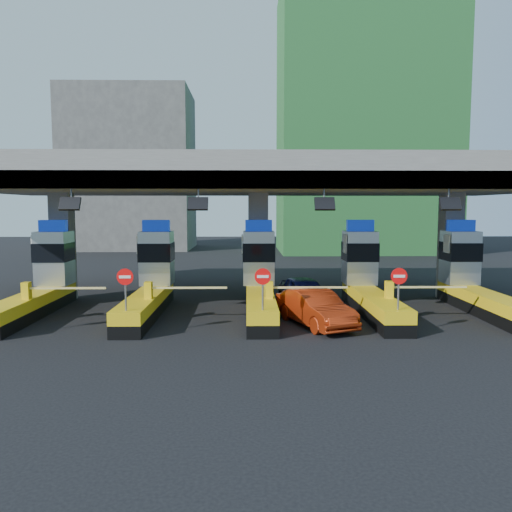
{
  "coord_description": "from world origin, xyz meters",
  "views": [
    {
      "loc": [
        -0.58,
        -22.62,
        4.74
      ],
      "look_at": [
        -0.16,
        0.0,
        2.55
      ],
      "focal_mm": 35.0,
      "sensor_mm": 36.0,
      "label": 1
    }
  ],
  "objects": [
    {
      "name": "ground",
      "position": [
        0.0,
        0.0,
        0.0
      ],
      "size": [
        120.0,
        120.0,
        0.0
      ],
      "primitive_type": "plane",
      "color": "black",
      "rests_on": "ground"
    },
    {
      "name": "toll_canopy",
      "position": [
        0.0,
        2.87,
        6.13
      ],
      "size": [
        28.0,
        12.09,
        7.0
      ],
      "color": "slate",
      "rests_on": "ground"
    },
    {
      "name": "toll_lane_far_left",
      "position": [
        -10.0,
        0.28,
        1.4
      ],
      "size": [
        4.43,
        8.0,
        4.16
      ],
      "color": "black",
      "rests_on": "ground"
    },
    {
      "name": "toll_lane_left",
      "position": [
        -5.0,
        0.28,
        1.4
      ],
      "size": [
        4.43,
        8.0,
        4.16
      ],
      "color": "black",
      "rests_on": "ground"
    },
    {
      "name": "toll_lane_center",
      "position": [
        0.0,
        0.28,
        1.4
      ],
      "size": [
        4.43,
        8.0,
        4.16
      ],
      "color": "black",
      "rests_on": "ground"
    },
    {
      "name": "toll_lane_right",
      "position": [
        5.0,
        0.28,
        1.4
      ],
      "size": [
        4.43,
        8.0,
        4.16
      ],
      "color": "black",
      "rests_on": "ground"
    },
    {
      "name": "toll_lane_far_right",
      "position": [
        10.0,
        0.28,
        1.4
      ],
      "size": [
        4.43,
        8.0,
        4.16
      ],
      "color": "black",
      "rests_on": "ground"
    },
    {
      "name": "bg_building_scaffold",
      "position": [
        12.0,
        32.0,
        14.0
      ],
      "size": [
        18.0,
        12.0,
        28.0
      ],
      "primitive_type": "cube",
      "color": "#1E5926",
      "rests_on": "ground"
    },
    {
      "name": "bg_building_concrete",
      "position": [
        -14.0,
        36.0,
        9.0
      ],
      "size": [
        14.0,
        10.0,
        18.0
      ],
      "primitive_type": "cube",
      "color": "#4C4C49",
      "rests_on": "ground"
    },
    {
      "name": "van",
      "position": [
        2.14,
        0.51,
        0.75
      ],
      "size": [
        2.52,
        4.64,
        1.5
      ],
      "primitive_type": "imported",
      "rotation": [
        0.0,
        0.0,
        0.18
      ],
      "color": "black",
      "rests_on": "ground"
    },
    {
      "name": "red_car",
      "position": [
        2.17,
        -2.89,
        0.72
      ],
      "size": [
        3.02,
        4.63,
        1.44
      ],
      "primitive_type": "imported",
      "rotation": [
        0.0,
        0.0,
        0.37
      ],
      "color": "#96250B",
      "rests_on": "ground"
    }
  ]
}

